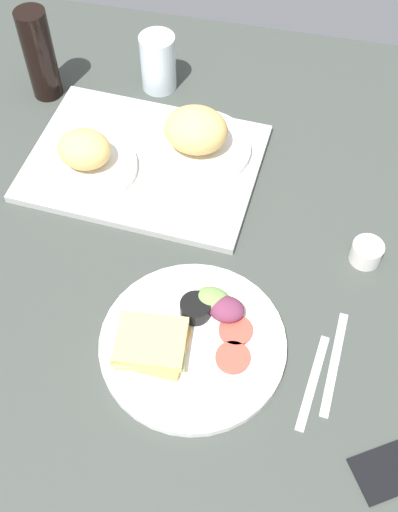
{
  "coord_description": "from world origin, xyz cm",
  "views": [
    {
      "loc": [
        15.81,
        -58.14,
        93.98
      ],
      "look_at": [
        2.0,
        3.0,
        4.0
      ],
      "focal_mm": 44.49,
      "sensor_mm": 36.0,
      "label": 1
    }
  ],
  "objects_px": {
    "bread_plate_far": "(197,136)",
    "espresso_cup": "(366,252)",
    "soda_bottle": "(39,55)",
    "knife": "(334,363)",
    "bread_plate_near": "(86,157)",
    "fork": "(313,382)",
    "plate_with_salad": "(190,339)",
    "serving_tray": "(144,163)",
    "drinking_glass": "(158,63)"
  },
  "relations": [
    {
      "from": "serving_tray",
      "to": "bread_plate_near",
      "type": "height_order",
      "value": "bread_plate_near"
    },
    {
      "from": "espresso_cup",
      "to": "fork",
      "type": "xyz_separation_m",
      "value": [
        -0.06,
        -0.26,
        -0.02
      ]
    },
    {
      "from": "bread_plate_near",
      "to": "knife",
      "type": "distance_m",
      "value": 0.6
    },
    {
      "from": "espresso_cup",
      "to": "plate_with_salad",
      "type": "bearing_deg",
      "value": -138.86
    },
    {
      "from": "bread_plate_far",
      "to": "knife",
      "type": "distance_m",
      "value": 0.51
    },
    {
      "from": "bread_plate_far",
      "to": "fork",
      "type": "height_order",
      "value": "bread_plate_far"
    },
    {
      "from": "knife",
      "to": "espresso_cup",
      "type": "bearing_deg",
      "value": -3.97
    },
    {
      "from": "serving_tray",
      "to": "bread_plate_near",
      "type": "xyz_separation_m",
      "value": [
        -0.1,
        -0.05,
        0.04
      ]
    },
    {
      "from": "serving_tray",
      "to": "soda_bottle",
      "type": "height_order",
      "value": "soda_bottle"
    },
    {
      "from": "serving_tray",
      "to": "espresso_cup",
      "type": "bearing_deg",
      "value": -16.55
    },
    {
      "from": "drinking_glass",
      "to": "soda_bottle",
      "type": "xyz_separation_m",
      "value": [
        -0.23,
        -0.08,
        0.04
      ]
    },
    {
      "from": "espresso_cup",
      "to": "knife",
      "type": "height_order",
      "value": "espresso_cup"
    },
    {
      "from": "bread_plate_near",
      "to": "espresso_cup",
      "type": "height_order",
      "value": "bread_plate_near"
    },
    {
      "from": "serving_tray",
      "to": "drinking_glass",
      "type": "relative_size",
      "value": 3.55
    },
    {
      "from": "plate_with_salad",
      "to": "espresso_cup",
      "type": "bearing_deg",
      "value": 41.14
    },
    {
      "from": "serving_tray",
      "to": "knife",
      "type": "bearing_deg",
      "value": -40.2
    },
    {
      "from": "bread_plate_near",
      "to": "plate_with_salad",
      "type": "xyz_separation_m",
      "value": [
        0.28,
        -0.32,
        -0.03
      ]
    },
    {
      "from": "bread_plate_far",
      "to": "drinking_glass",
      "type": "height_order",
      "value": "drinking_glass"
    },
    {
      "from": "fork",
      "to": "bread_plate_near",
      "type": "bearing_deg",
      "value": 62.12
    },
    {
      "from": "bread_plate_far",
      "to": "soda_bottle",
      "type": "distance_m",
      "value": 0.38
    },
    {
      "from": "serving_tray",
      "to": "bread_plate_near",
      "type": "distance_m",
      "value": 0.12
    },
    {
      "from": "serving_tray",
      "to": "bread_plate_far",
      "type": "height_order",
      "value": "bread_plate_far"
    },
    {
      "from": "bread_plate_near",
      "to": "bread_plate_far",
      "type": "distance_m",
      "value": 0.22
    },
    {
      "from": "bread_plate_near",
      "to": "bread_plate_far",
      "type": "height_order",
      "value": "bread_plate_far"
    },
    {
      "from": "bread_plate_far",
      "to": "drinking_glass",
      "type": "xyz_separation_m",
      "value": [
        -0.13,
        0.19,
        0.01
      ]
    },
    {
      "from": "serving_tray",
      "to": "plate_with_salad",
      "type": "bearing_deg",
      "value": -63.97
    },
    {
      "from": "bread_plate_far",
      "to": "plate_with_salad",
      "type": "bearing_deg",
      "value": -78.8
    },
    {
      "from": "bread_plate_far",
      "to": "espresso_cup",
      "type": "bearing_deg",
      "value": -27.35
    },
    {
      "from": "espresso_cup",
      "to": "bread_plate_near",
      "type": "bearing_deg",
      "value": 171.01
    },
    {
      "from": "plate_with_salad",
      "to": "fork",
      "type": "height_order",
      "value": "plate_with_salad"
    },
    {
      "from": "knife",
      "to": "serving_tray",
      "type": "bearing_deg",
      "value": 54.12
    },
    {
      "from": "serving_tray",
      "to": "plate_with_salad",
      "type": "distance_m",
      "value": 0.41
    },
    {
      "from": "soda_bottle",
      "to": "knife",
      "type": "bearing_deg",
      "value": -37.11
    },
    {
      "from": "bread_plate_far",
      "to": "knife",
      "type": "xyz_separation_m",
      "value": [
        0.32,
        -0.4,
        -0.05
      ]
    },
    {
      "from": "bread_plate_near",
      "to": "drinking_glass",
      "type": "distance_m",
      "value": 0.29
    },
    {
      "from": "soda_bottle",
      "to": "knife",
      "type": "height_order",
      "value": "soda_bottle"
    },
    {
      "from": "espresso_cup",
      "to": "drinking_glass",
      "type": "bearing_deg",
      "value": 142.2
    },
    {
      "from": "bread_plate_far",
      "to": "espresso_cup",
      "type": "height_order",
      "value": "bread_plate_far"
    },
    {
      "from": "drinking_glass",
      "to": "soda_bottle",
      "type": "bearing_deg",
      "value": -162.09
    },
    {
      "from": "knife",
      "to": "fork",
      "type": "bearing_deg",
      "value": 147.45
    },
    {
      "from": "soda_bottle",
      "to": "serving_tray",
      "type": "bearing_deg",
      "value": -31.69
    },
    {
      "from": "serving_tray",
      "to": "fork",
      "type": "distance_m",
      "value": 0.55
    },
    {
      "from": "bread_plate_far",
      "to": "knife",
      "type": "relative_size",
      "value": 1.11
    },
    {
      "from": "bread_plate_near",
      "to": "espresso_cup",
      "type": "distance_m",
      "value": 0.56
    },
    {
      "from": "plate_with_salad",
      "to": "drinking_glass",
      "type": "bearing_deg",
      "value": 109.18
    },
    {
      "from": "bread_plate_near",
      "to": "serving_tray",
      "type": "bearing_deg",
      "value": 24.48
    },
    {
      "from": "fork",
      "to": "knife",
      "type": "distance_m",
      "value": 0.05
    },
    {
      "from": "bread_plate_near",
      "to": "fork",
      "type": "relative_size",
      "value": 1.15
    },
    {
      "from": "serving_tray",
      "to": "bread_plate_far",
      "type": "bearing_deg",
      "value": 26.41
    },
    {
      "from": "bread_plate_near",
      "to": "espresso_cup",
      "type": "bearing_deg",
      "value": -8.99
    }
  ]
}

